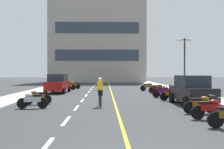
{
  "coord_description": "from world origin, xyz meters",
  "views": [
    {
      "loc": [
        -0.38,
        -5.25,
        2.05
      ],
      "look_at": [
        0.28,
        20.31,
        1.78
      ],
      "focal_mm": 43.15,
      "sensor_mm": 36.0,
      "label": 1
    }
  ],
  "objects_px": {
    "parked_car_near": "(192,90)",
    "motorcycle_10": "(148,86)",
    "motorcycle_12": "(73,85)",
    "street_lamp_mid": "(185,52)",
    "motorcycle_2": "(210,108)",
    "motorcycle_11": "(68,86)",
    "motorcycle_7": "(163,92)",
    "motorcycle_3": "(201,104)",
    "motorcycle_6": "(172,94)",
    "motorcycle_9": "(158,88)",
    "motorcycle_5": "(37,97)",
    "parked_car_mid": "(58,83)",
    "motorcycle_8": "(162,90)",
    "motorcycle_4": "(32,100)",
    "cyclist_rider": "(100,91)"
  },
  "relations": [
    {
      "from": "street_lamp_mid",
      "to": "motorcycle_12",
      "type": "height_order",
      "value": "street_lamp_mid"
    },
    {
      "from": "street_lamp_mid",
      "to": "motorcycle_6",
      "type": "distance_m",
      "value": 7.82
    },
    {
      "from": "motorcycle_12",
      "to": "street_lamp_mid",
      "type": "bearing_deg",
      "value": -29.58
    },
    {
      "from": "motorcycle_7",
      "to": "motorcycle_12",
      "type": "relative_size",
      "value": 1.0
    },
    {
      "from": "cyclist_rider",
      "to": "motorcycle_12",
      "type": "bearing_deg",
      "value": 102.24
    },
    {
      "from": "motorcycle_7",
      "to": "motorcycle_8",
      "type": "relative_size",
      "value": 1.0
    },
    {
      "from": "parked_car_near",
      "to": "motorcycle_2",
      "type": "bearing_deg",
      "value": -99.52
    },
    {
      "from": "motorcycle_3",
      "to": "parked_car_near",
      "type": "bearing_deg",
      "value": 78.7
    },
    {
      "from": "motorcycle_2",
      "to": "motorcycle_11",
      "type": "height_order",
      "value": "same"
    },
    {
      "from": "cyclist_rider",
      "to": "motorcycle_7",
      "type": "bearing_deg",
      "value": 47.31
    },
    {
      "from": "street_lamp_mid",
      "to": "motorcycle_12",
      "type": "bearing_deg",
      "value": 150.42
    },
    {
      "from": "parked_car_near",
      "to": "parked_car_mid",
      "type": "height_order",
      "value": "same"
    },
    {
      "from": "motorcycle_7",
      "to": "motorcycle_12",
      "type": "bearing_deg",
      "value": 127.76
    },
    {
      "from": "parked_car_mid",
      "to": "motorcycle_9",
      "type": "distance_m",
      "value": 9.59
    },
    {
      "from": "motorcycle_3",
      "to": "motorcycle_6",
      "type": "relative_size",
      "value": 1.0
    },
    {
      "from": "motorcycle_3",
      "to": "cyclist_rider",
      "type": "bearing_deg",
      "value": 150.1
    },
    {
      "from": "motorcycle_6",
      "to": "motorcycle_9",
      "type": "bearing_deg",
      "value": 87.58
    },
    {
      "from": "motorcycle_6",
      "to": "motorcycle_10",
      "type": "bearing_deg",
      "value": 90.8
    },
    {
      "from": "parked_car_mid",
      "to": "motorcycle_5",
      "type": "xyz_separation_m",
      "value": [
        0.35,
        -9.25,
        -0.44
      ]
    },
    {
      "from": "cyclist_rider",
      "to": "motorcycle_11",
      "type": "bearing_deg",
      "value": 104.94
    },
    {
      "from": "motorcycle_6",
      "to": "motorcycle_11",
      "type": "bearing_deg",
      "value": 128.25
    },
    {
      "from": "motorcycle_5",
      "to": "motorcycle_11",
      "type": "height_order",
      "value": "same"
    },
    {
      "from": "motorcycle_9",
      "to": "motorcycle_8",
      "type": "bearing_deg",
      "value": -91.55
    },
    {
      "from": "motorcycle_4",
      "to": "motorcycle_9",
      "type": "xyz_separation_m",
      "value": [
        9.01,
        10.21,
        0.0
      ]
    },
    {
      "from": "parked_car_mid",
      "to": "motorcycle_2",
      "type": "xyz_separation_m",
      "value": [
        9.06,
        -14.66,
        -0.44
      ]
    },
    {
      "from": "motorcycle_6",
      "to": "motorcycle_9",
      "type": "xyz_separation_m",
      "value": [
        0.26,
        6.26,
        0.0
      ]
    },
    {
      "from": "street_lamp_mid",
      "to": "motorcycle_7",
      "type": "relative_size",
      "value": 3.01
    },
    {
      "from": "parked_car_near",
      "to": "motorcycle_10",
      "type": "bearing_deg",
      "value": 93.69
    },
    {
      "from": "motorcycle_9",
      "to": "motorcycle_10",
      "type": "relative_size",
      "value": 0.98
    },
    {
      "from": "parked_car_mid",
      "to": "motorcycle_6",
      "type": "xyz_separation_m",
      "value": [
        9.27,
        -7.14,
        -0.44
      ]
    },
    {
      "from": "motorcycle_12",
      "to": "motorcycle_10",
      "type": "bearing_deg",
      "value": -21.78
    },
    {
      "from": "motorcycle_6",
      "to": "motorcycle_9",
      "type": "distance_m",
      "value": 6.27
    },
    {
      "from": "parked_car_mid",
      "to": "cyclist_rider",
      "type": "height_order",
      "value": "parked_car_mid"
    },
    {
      "from": "parked_car_near",
      "to": "motorcycle_5",
      "type": "bearing_deg",
      "value": 177.88
    },
    {
      "from": "parked_car_near",
      "to": "motorcycle_10",
      "type": "height_order",
      "value": "parked_car_near"
    },
    {
      "from": "parked_car_mid",
      "to": "motorcycle_11",
      "type": "height_order",
      "value": "parked_car_mid"
    },
    {
      "from": "parked_car_near",
      "to": "motorcycle_4",
      "type": "bearing_deg",
      "value": -171.03
    },
    {
      "from": "parked_car_near",
      "to": "motorcycle_4",
      "type": "xyz_separation_m",
      "value": [
        -9.39,
        -1.48,
        -0.44
      ]
    },
    {
      "from": "street_lamp_mid",
      "to": "motorcycle_9",
      "type": "distance_m",
      "value": 4.27
    },
    {
      "from": "motorcycle_11",
      "to": "motorcycle_7",
      "type": "bearing_deg",
      "value": -46.4
    },
    {
      "from": "motorcycle_3",
      "to": "cyclist_rider",
      "type": "distance_m",
      "value": 5.7
    },
    {
      "from": "motorcycle_4",
      "to": "street_lamp_mid",
      "type": "bearing_deg",
      "value": 41.86
    },
    {
      "from": "motorcycle_5",
      "to": "motorcycle_6",
      "type": "height_order",
      "value": "same"
    },
    {
      "from": "parked_car_mid",
      "to": "motorcycle_10",
      "type": "distance_m",
      "value": 9.46
    },
    {
      "from": "motorcycle_5",
      "to": "motorcycle_11",
      "type": "xyz_separation_m",
      "value": [
        0.06,
        13.36,
        0.0
      ]
    },
    {
      "from": "parked_car_mid",
      "to": "motorcycle_8",
      "type": "distance_m",
      "value": 9.97
    },
    {
      "from": "street_lamp_mid",
      "to": "cyclist_rider",
      "type": "bearing_deg",
      "value": -129.12
    },
    {
      "from": "motorcycle_6",
      "to": "cyclist_rider",
      "type": "xyz_separation_m",
      "value": [
        -5.01,
        -3.21,
        0.41
      ]
    },
    {
      "from": "motorcycle_8",
      "to": "parked_car_mid",
      "type": "bearing_deg",
      "value": 162.02
    },
    {
      "from": "motorcycle_3",
      "to": "motorcycle_7",
      "type": "xyz_separation_m",
      "value": [
        -0.05,
        8.12,
        0.0
      ]
    }
  ]
}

